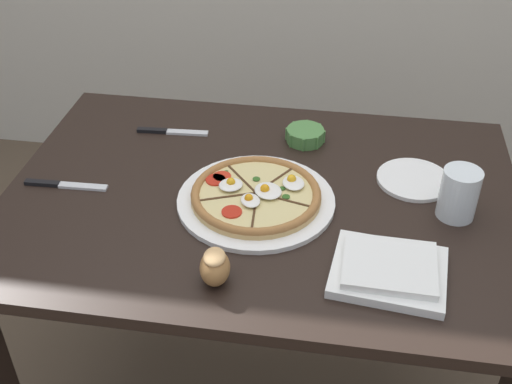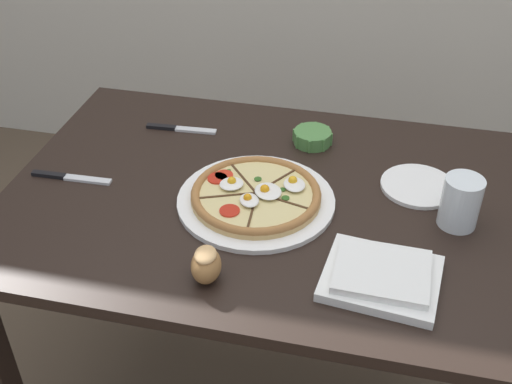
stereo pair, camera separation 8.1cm
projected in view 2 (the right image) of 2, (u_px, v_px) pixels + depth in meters
name	position (u px, v px, depth m)	size (l,w,h in m)	color
dining_table	(262.00, 230.00, 1.55)	(1.19, 0.84, 0.73)	black
pizza	(256.00, 196.00, 1.45)	(0.36, 0.36, 0.05)	white
ramekin_bowl	(312.00, 137.00, 1.65)	(0.10, 0.10, 0.04)	#4C8442
napkin_folded	(381.00, 276.00, 1.24)	(0.24, 0.21, 0.04)	white
bread_piece_near	(206.00, 264.00, 1.24)	(0.07, 0.09, 0.07)	#A3703D
knife_main	(180.00, 129.00, 1.72)	(0.19, 0.03, 0.01)	silver
knife_spare	(70.00, 177.00, 1.53)	(0.20, 0.02, 0.01)	silver
water_glass	(460.00, 205.00, 1.37)	(0.08, 0.08, 0.12)	white
side_saucer	(418.00, 186.00, 1.50)	(0.17, 0.17, 0.01)	white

